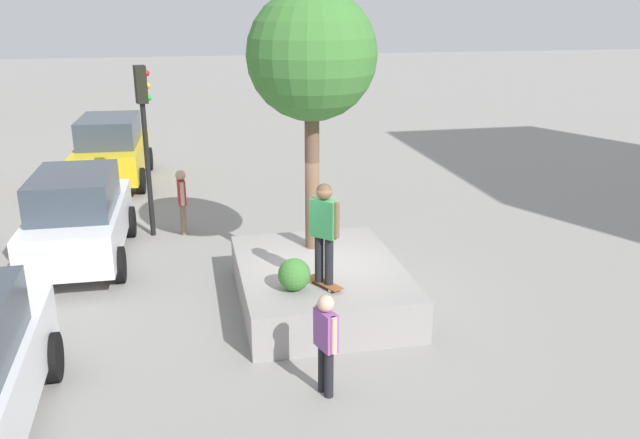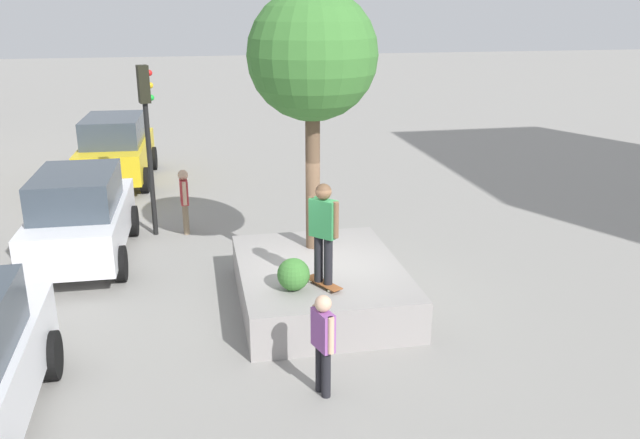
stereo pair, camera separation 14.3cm
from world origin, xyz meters
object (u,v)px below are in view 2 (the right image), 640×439
object	(u,v)px
skateboard	(323,283)
bystander_watching	(184,197)
skateboarder	(323,227)
traffic_light_corner	(147,121)
planter_ledge	(320,284)
police_car	(81,215)
pedestrian_crossing	(323,338)
plaza_tree	(312,57)
taxi_cab	(116,149)

from	to	relation	value
skateboard	bystander_watching	distance (m)	5.92
skateboarder	traffic_light_corner	distance (m)	6.35
planter_ledge	police_car	world-z (taller)	police_car
planter_ledge	bystander_watching	size ratio (longest dim) A/B	2.42
police_car	pedestrian_crossing	xyz separation A→B (m)	(-6.13, -4.12, -0.12)
planter_ledge	skateboarder	size ratio (longest dim) A/B	2.20
planter_ledge	skateboard	bearing A→B (deg)	172.26
planter_ledge	skateboarder	distance (m)	1.74
skateboard	pedestrian_crossing	world-z (taller)	pedestrian_crossing
traffic_light_corner	skateboard	bearing A→B (deg)	-150.81
skateboard	skateboarder	bearing A→B (deg)	-7.13
skateboard	bystander_watching	bearing A→B (deg)	23.25
plaza_tree	traffic_light_corner	size ratio (longest dim) A/B	1.22
skateboard	planter_ledge	bearing A→B (deg)	-7.74
plaza_tree	skateboarder	bearing A→B (deg)	174.66
plaza_tree	bystander_watching	xyz separation A→B (m)	(3.52, 2.51, -3.54)
planter_ledge	skateboarder	bearing A→B (deg)	172.26
plaza_tree	skateboarder	xyz separation A→B (m)	(-1.92, 0.18, -2.61)
skateboarder	traffic_light_corner	world-z (taller)	traffic_light_corner
skateboarder	police_car	distance (m)	6.16
skateboarder	pedestrian_crossing	world-z (taller)	skateboarder
skateboard	skateboarder	distance (m)	1.03
planter_ledge	taxi_cab	xyz separation A→B (m)	(9.82, 4.53, 0.68)
pedestrian_crossing	bystander_watching	bearing A→B (deg)	14.38
planter_ledge	police_car	xyz separation A→B (m)	(3.15, 4.66, 0.64)
skateboard	traffic_light_corner	bearing A→B (deg)	29.19
police_car	skateboarder	bearing A→B (deg)	-132.01
skateboard	police_car	bearing A→B (deg)	47.99
skateboard	taxi_cab	world-z (taller)	taxi_cab
traffic_light_corner	plaza_tree	bearing A→B (deg)	-137.73
plaza_tree	skateboard	xyz separation A→B (m)	(-1.92, 0.18, -3.64)
skateboarder	traffic_light_corner	size ratio (longest dim) A/B	0.43
police_car	pedestrian_crossing	world-z (taller)	police_car
plaza_tree	pedestrian_crossing	xyz separation A→B (m)	(-3.96, 0.60, -3.56)
plaza_tree	planter_ledge	bearing A→B (deg)	176.94
skateboard	police_car	distance (m)	6.10
plaza_tree	police_car	distance (m)	6.22
skateboarder	pedestrian_crossing	size ratio (longest dim) A/B	1.13
plaza_tree	taxi_cab	world-z (taller)	plaza_tree
plaza_tree	pedestrian_crossing	size ratio (longest dim) A/B	3.17
police_car	taxi_cab	bearing A→B (deg)	-1.07
planter_ledge	skateboarder	world-z (taller)	skateboarder
bystander_watching	police_car	bearing A→B (deg)	121.61
traffic_light_corner	planter_ledge	bearing A→B (deg)	-144.99
planter_ledge	pedestrian_crossing	world-z (taller)	pedestrian_crossing
plaza_tree	pedestrian_crossing	bearing A→B (deg)	171.43
bystander_watching	skateboard	bearing A→B (deg)	-156.75
taxi_cab	plaza_tree	bearing A→B (deg)	-152.56
taxi_cab	bystander_watching	size ratio (longest dim) A/B	2.86
skateboard	pedestrian_crossing	bearing A→B (deg)	168.46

